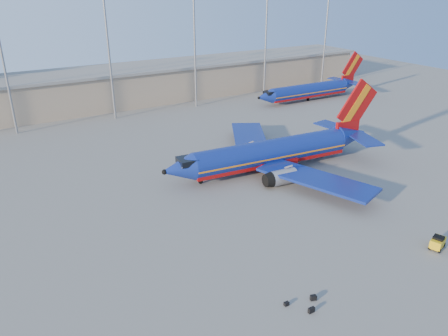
{
  "coord_description": "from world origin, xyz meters",
  "views": [
    {
      "loc": [
        -31.89,
        -45.59,
        27.94
      ],
      "look_at": [
        -3.44,
        2.07,
        4.0
      ],
      "focal_mm": 35.0,
      "sensor_mm": 36.0,
      "label": 1
    }
  ],
  "objects": [
    {
      "name": "terminal_building",
      "position": [
        10.0,
        58.0,
        4.32
      ],
      "size": [
        122.0,
        16.0,
        8.5
      ],
      "color": "gray",
      "rests_on": "ground"
    },
    {
      "name": "baggage_tug",
      "position": [
        10.26,
        -22.04,
        0.79
      ],
      "size": [
        2.4,
        1.86,
        1.52
      ],
      "rotation": [
        0.0,
        0.0,
        0.32
      ],
      "color": "gold",
      "rests_on": "ground"
    },
    {
      "name": "light_mast_row",
      "position": [
        5.0,
        46.0,
        17.55
      ],
      "size": [
        101.6,
        1.6,
        28.65
      ],
      "color": "gray",
      "rests_on": "ground"
    },
    {
      "name": "aircraft_second",
      "position": [
        42.54,
        36.24,
        2.56
      ],
      "size": [
        32.89,
        12.82,
        11.14
      ],
      "rotation": [
        0.0,
        0.0,
        -0.02
      ],
      "color": "navy",
      "rests_on": "ground"
    },
    {
      "name": "ground",
      "position": [
        0.0,
        0.0,
        0.0
      ],
      "size": [
        220.0,
        220.0,
        0.0
      ],
      "primitive_type": "plane",
      "color": "slate",
      "rests_on": "ground"
    },
    {
      "name": "luggage_pile",
      "position": [
        -8.47,
        -21.76,
        0.24
      ],
      "size": [
        3.27,
        2.22,
        0.54
      ],
      "color": "black",
      "rests_on": "ground"
    },
    {
      "name": "aircraft_main",
      "position": [
        8.27,
        5.68,
        2.79
      ],
      "size": [
        38.64,
        37.06,
        13.08
      ],
      "rotation": [
        0.0,
        0.0,
        -0.08
      ],
      "color": "navy",
      "rests_on": "ground"
    }
  ]
}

